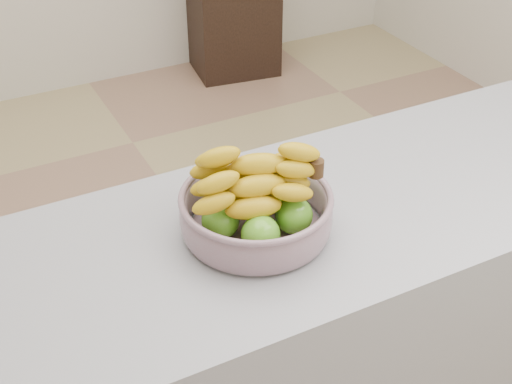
# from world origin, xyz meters

# --- Properties ---
(ground) EXTENTS (4.00, 4.00, 0.00)m
(ground) POSITION_xyz_m (0.00, 0.00, 0.00)
(ground) COLOR #9D8B60
(ground) RESTS_ON ground
(counter) EXTENTS (2.00, 0.60, 0.90)m
(counter) POSITION_xyz_m (0.00, -0.73, 0.45)
(counter) COLOR gray
(counter) RESTS_ON ground
(cabinet) EXTENTS (0.51, 0.43, 0.83)m
(cabinet) POSITION_xyz_m (0.83, 1.78, 0.42)
(cabinet) COLOR black
(cabinet) RESTS_ON ground
(fruit_bowl) EXTENTS (0.32, 0.32, 0.19)m
(fruit_bowl) POSITION_xyz_m (-0.32, -0.73, 0.96)
(fruit_bowl) COLOR #8F9CAB
(fruit_bowl) RESTS_ON counter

